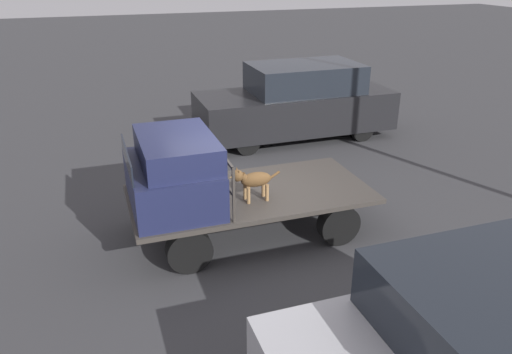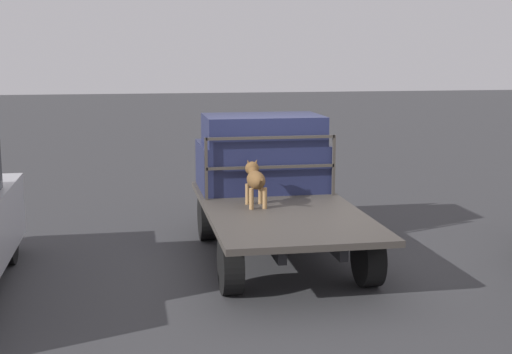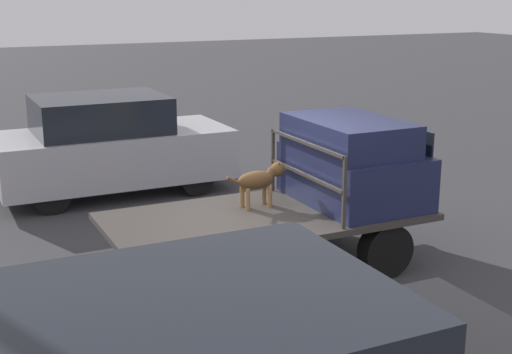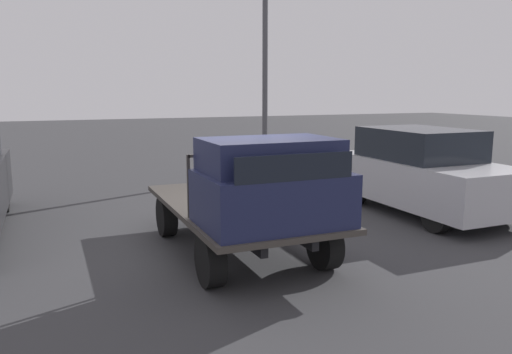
# 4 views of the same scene
# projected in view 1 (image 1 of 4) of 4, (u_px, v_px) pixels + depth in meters

# --- Properties ---
(ground_plane) EXTENTS (80.00, 80.00, 0.00)m
(ground_plane) POSITION_uv_depth(u_px,v_px,m) (251.00, 231.00, 8.82)
(ground_plane) COLOR #38383A
(flatbed_truck) EXTENTS (4.08, 2.02, 0.76)m
(flatbed_truck) POSITION_uv_depth(u_px,v_px,m) (251.00, 202.00, 8.59)
(flatbed_truck) COLOR black
(flatbed_truck) RESTS_ON ground
(truck_cab) EXTENTS (1.35, 1.90, 1.13)m
(truck_cab) POSITION_uv_depth(u_px,v_px,m) (174.00, 172.00, 7.92)
(truck_cab) COLOR #1E2347
(truck_cab) RESTS_ON flatbed_truck
(truck_headboard) EXTENTS (0.04, 1.90, 0.89)m
(truck_headboard) POSITION_uv_depth(u_px,v_px,m) (217.00, 164.00, 8.11)
(truck_headboard) COLOR #3D3833
(truck_headboard) RESTS_ON flatbed_truck
(dog) EXTENTS (0.87, 0.24, 0.61)m
(dog) POSITION_uv_depth(u_px,v_px,m) (252.00, 180.00, 8.07)
(dog) COLOR #9E7547
(dog) RESTS_ON flatbed_truck
(parked_sedan) EXTENTS (4.05, 1.86, 1.75)m
(parked_sedan) POSITION_uv_depth(u_px,v_px,m) (477.00, 352.00, 4.88)
(parked_sedan) COLOR black
(parked_sedan) RESTS_ON ground
(parked_pickup_far) EXTENTS (5.13, 1.95, 1.95)m
(parked_pickup_far) POSITION_uv_depth(u_px,v_px,m) (297.00, 102.00, 13.14)
(parked_pickup_far) COLOR black
(parked_pickup_far) RESTS_ON ground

